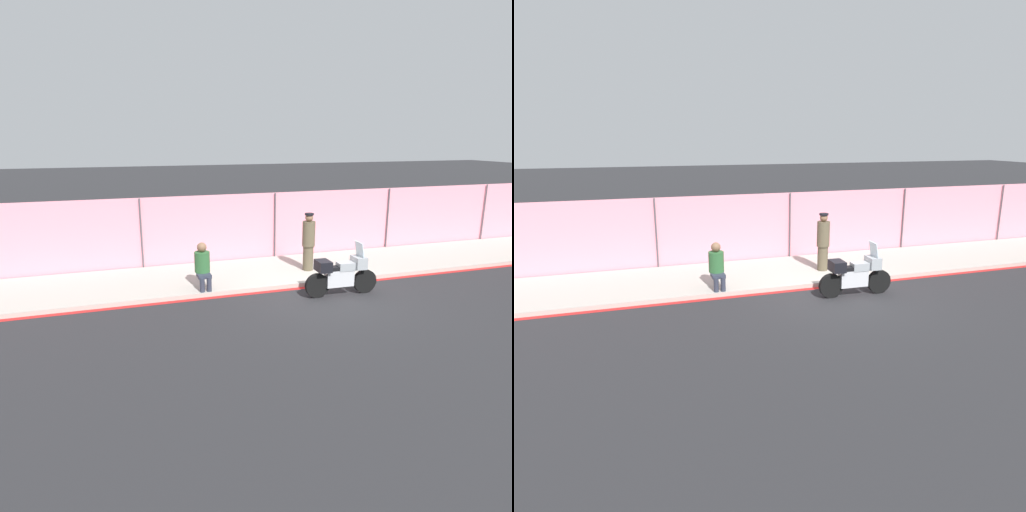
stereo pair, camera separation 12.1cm
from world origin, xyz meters
The scene contains 7 objects.
ground_plane centered at (0.00, 0.00, 0.00)m, with size 120.00×120.00×0.00m, color #262628.
sidewalk centered at (0.00, 2.60, 0.06)m, with size 34.66×3.20×0.13m.
curb_paint_stripe centered at (0.00, 0.91, 0.00)m, with size 34.66×0.18×0.01m.
storefront_fence centered at (0.00, 4.29, 1.21)m, with size 32.93×0.17×2.43m.
motorcycle centered at (0.45, 0.03, 0.61)m, with size 2.16×0.53×1.51m.
officer_standing centered at (0.42, 2.22, 1.08)m, with size 0.41×0.41×1.87m.
person_seated_on_curb centered at (-3.19, 1.47, 0.85)m, with size 0.44×0.71×1.33m.
Camera 2 is at (-5.47, -10.90, 4.37)m, focal length 32.00 mm.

